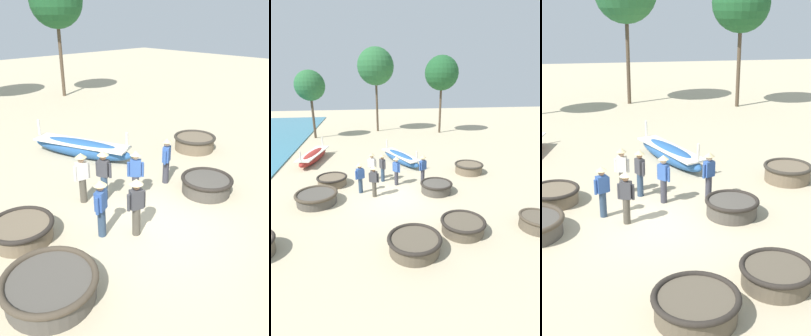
# 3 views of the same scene
# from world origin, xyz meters

# --- Properties ---
(ground_plane) EXTENTS (80.00, 80.00, 0.00)m
(ground_plane) POSITION_xyz_m (0.00, 0.00, 0.00)
(ground_plane) COLOR #BCAD8C
(coracle_front_left) EXTENTS (1.72, 1.72, 0.53)m
(coracle_front_left) POSITION_xyz_m (-3.08, 2.07, 0.29)
(coracle_front_left) COLOR brown
(coracle_front_left) RESTS_ON ground
(coracle_front_right) EXTENTS (2.04, 2.04, 0.58)m
(coracle_front_right) POSITION_xyz_m (-3.59, -0.20, 0.32)
(coracle_front_right) COLOR #4C473F
(coracle_front_right) RESTS_ON ground
(coracle_tilted) EXTENTS (1.82, 1.82, 0.64)m
(coracle_tilted) POSITION_xyz_m (5.41, 2.81, 0.35)
(coracle_tilted) COLOR brown
(coracle_tilted) RESTS_ON ground
(coracle_weathered) EXTENTS (1.71, 1.71, 0.57)m
(coracle_weathered) POSITION_xyz_m (2.53, 0.18, 0.31)
(coracle_weathered) COLOR #4C473F
(coracle_weathered) RESTS_ON ground
(long_boat_green_hull) EXTENTS (2.57, 4.55, 1.35)m
(long_boat_green_hull) POSITION_xyz_m (1.35, 5.58, 0.39)
(long_boat_green_hull) COLOR #285693
(long_boat_green_hull) RESTS_ON ground
(fisherman_standing_right) EXTENTS (0.51, 0.36, 1.67)m
(fisherman_standing_right) POSITION_xyz_m (-0.76, 0.14, 0.96)
(fisherman_standing_right) COLOR #4C473D
(fisherman_standing_right) RESTS_ON ground
(fisherman_crouching) EXTENTS (0.36, 0.48, 1.67)m
(fisherman_crouching) POSITION_xyz_m (-0.18, 2.20, 0.96)
(fisherman_crouching) COLOR #2D425B
(fisherman_crouching) RESTS_ON ground
(fisherman_by_coracle) EXTENTS (0.52, 0.36, 1.67)m
(fisherman_by_coracle) POSITION_xyz_m (-0.78, 2.53, 0.96)
(fisherman_by_coracle) COLOR #4C473D
(fisherman_by_coracle) RESTS_ON ground
(fisherman_standing_left) EXTENTS (0.48, 0.36, 1.67)m
(fisherman_standing_left) POSITION_xyz_m (2.10, 1.60, 0.96)
(fisherman_standing_left) COLOR #383842
(fisherman_standing_left) RESTS_ON ground
(fisherman_with_hat) EXTENTS (0.39, 0.41, 1.67)m
(fisherman_with_hat) POSITION_xyz_m (0.55, 1.53, 0.96)
(fisherman_with_hat) COLOR #383842
(fisherman_with_hat) RESTS_ON ground
(fisherman_hauling) EXTENTS (0.49, 0.36, 1.67)m
(fisherman_hauling) POSITION_xyz_m (-1.46, 0.74, 0.96)
(fisherman_hauling) COLOR #2D425B
(fisherman_hauling) RESTS_ON ground
(tree_center) EXTENTS (3.55, 3.55, 8.09)m
(tree_center) POSITION_xyz_m (7.19, 15.94, 6.29)
(tree_center) COLOR #4C3D2D
(tree_center) RESTS_ON ground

